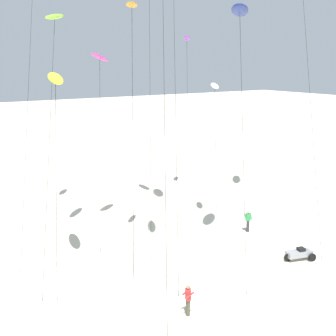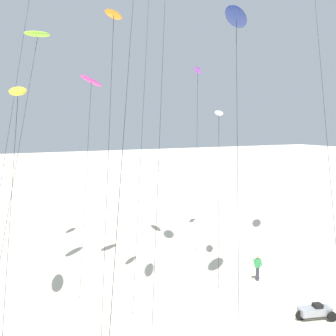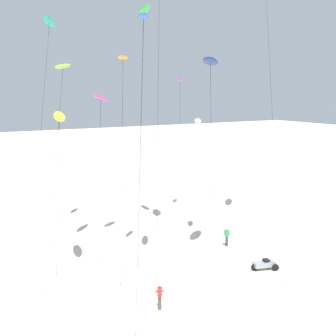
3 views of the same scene
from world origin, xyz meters
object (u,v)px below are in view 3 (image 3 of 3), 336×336
(kite_blue, at_px, (143,20))
(kite_teal, at_px, (49,25))
(kite_magenta, at_px, (101,99))
(kite_flyer_middle, at_px, (227,236))
(kite_navy, at_px, (210,62))
(kite_green, at_px, (144,13))
(kite_yellow, at_px, (59,117))
(beach_buggy, at_px, (265,264))
(kite_orange, at_px, (123,63))
(kite_lime, at_px, (63,68))
(kite_purple, at_px, (180,83))
(kite_flyer_nearest, at_px, (160,296))
(kite_white, at_px, (198,123))

(kite_blue, relative_size, kite_teal, 0.93)
(kite_blue, height_order, kite_magenta, kite_blue)
(kite_magenta, relative_size, kite_flyer_middle, 7.97)
(kite_blue, relative_size, kite_magenta, 1.38)
(kite_navy, bearing_deg, kite_green, 93.61)
(kite_green, distance_m, kite_flyer_middle, 20.78)
(kite_yellow, xyz_separation_m, kite_navy, (10.18, -3.30, 3.78))
(kite_navy, height_order, kite_teal, kite_teal)
(kite_green, height_order, beach_buggy, kite_green)
(kite_orange, bearing_deg, kite_lime, 126.06)
(kite_purple, relative_size, kite_orange, 0.93)
(kite_magenta, bearing_deg, kite_navy, -59.34)
(kite_blue, bearing_deg, kite_magenta, 87.34)
(kite_orange, distance_m, kite_flyer_nearest, 16.42)
(kite_orange, distance_m, kite_flyer_middle, 17.37)
(kite_blue, height_order, kite_lime, kite_blue)
(kite_teal, xyz_separation_m, kite_flyer_nearest, (1.37, -16.65, -18.10))
(kite_purple, xyz_separation_m, kite_blue, (-10.88, -12.87, 3.67))
(kite_flyer_nearest, height_order, kite_flyer_middle, same)
(kite_green, distance_m, kite_flyer_nearest, 24.16)
(kite_yellow, bearing_deg, kite_magenta, 45.38)
(kite_magenta, bearing_deg, kite_blue, -92.66)
(kite_blue, bearing_deg, kite_yellow, 144.52)
(kite_lime, xyz_separation_m, kite_teal, (0.48, 4.88, 3.81))
(kite_magenta, xyz_separation_m, kite_white, (7.68, -3.14, -2.06))
(kite_lime, relative_size, kite_flyer_middle, 9.38)
(kite_teal, bearing_deg, kite_lime, -95.66)
(kite_lime, bearing_deg, kite_teal, 84.34)
(kite_flyer_middle, bearing_deg, kite_white, 121.08)
(kite_yellow, relative_size, kite_navy, 0.76)
(kite_flyer_middle, bearing_deg, kite_yellow, 178.33)
(kite_blue, distance_m, kite_lime, 8.72)
(kite_purple, height_order, kite_flyer_nearest, kite_purple)
(beach_buggy, bearing_deg, kite_green, 108.59)
(kite_navy, xyz_separation_m, kite_flyer_middle, (4.13, 2.88, -14.57))
(kite_orange, xyz_separation_m, kite_flyer_nearest, (-1.25, -7.51, -14.55))
(kite_orange, xyz_separation_m, beach_buggy, (8.76, -6.07, -15.02))
(kite_white, bearing_deg, beach_buggy, -84.44)
(kite_magenta, bearing_deg, kite_flyer_middle, -31.52)
(kite_green, bearing_deg, kite_magenta, -171.46)
(kite_flyer_nearest, height_order, beach_buggy, kite_flyer_nearest)
(kite_purple, bearing_deg, kite_flyer_middle, -97.52)
(kite_lime, height_order, kite_teal, kite_teal)
(kite_blue, bearing_deg, kite_purple, 49.78)
(kite_flyer_middle, relative_size, beach_buggy, 0.78)
(kite_purple, distance_m, kite_lime, 14.84)
(kite_magenta, bearing_deg, kite_orange, -93.25)
(kite_blue, distance_m, kite_green, 10.68)
(kite_green, relative_size, beach_buggy, 9.77)
(kite_purple, xyz_separation_m, kite_navy, (-5.44, -12.78, 1.18))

